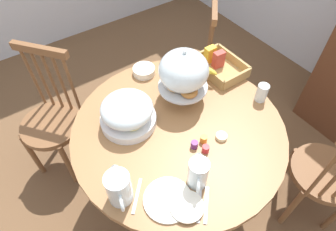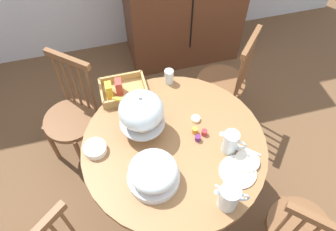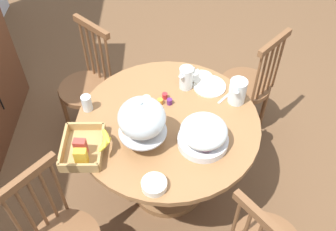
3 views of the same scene
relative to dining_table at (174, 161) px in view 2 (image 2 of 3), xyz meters
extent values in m
plane|color=brown|center=(0.12, 0.10, -0.52)|extent=(10.00, 10.00, 0.00)
cylinder|color=olive|center=(0.00, 0.00, 0.20)|extent=(1.15, 1.15, 0.04)
cylinder|color=brown|center=(0.00, 0.00, -0.13)|extent=(0.14, 0.14, 0.63)
cylinder|color=brown|center=(0.00, 0.00, -0.49)|extent=(0.56, 0.56, 0.06)
cylinder|color=brown|center=(-0.66, 0.58, -0.07)|extent=(0.40, 0.40, 0.04)
cylinder|color=brown|center=(-0.86, 0.57, -0.29)|extent=(0.04, 0.04, 0.45)
cylinder|color=brown|center=(-0.65, 0.38, -0.29)|extent=(0.04, 0.04, 0.45)
cylinder|color=brown|center=(-0.67, 0.78, -0.29)|extent=(0.04, 0.04, 0.45)
cylinder|color=brown|center=(-0.46, 0.59, -0.29)|extent=(0.04, 0.04, 0.45)
cylinder|color=brown|center=(-0.66, 0.79, 0.17)|extent=(0.02, 0.02, 0.48)
cylinder|color=brown|center=(-0.61, 0.74, 0.17)|extent=(0.02, 0.02, 0.48)
cylinder|color=brown|center=(-0.55, 0.70, 0.17)|extent=(0.02, 0.02, 0.48)
cylinder|color=brown|center=(-0.50, 0.65, 0.17)|extent=(0.02, 0.02, 0.48)
cylinder|color=brown|center=(-0.45, 0.61, 0.17)|extent=(0.02, 0.02, 0.48)
cube|color=brown|center=(-0.55, 0.70, 0.43)|extent=(0.29, 0.26, 0.05)
cylinder|color=brown|center=(-0.67, -0.34, 0.17)|extent=(0.02, 0.02, 0.48)
cylinder|color=brown|center=(0.63, -0.61, -0.07)|extent=(0.40, 0.40, 0.04)
cylinder|color=brown|center=(0.83, -0.61, -0.29)|extent=(0.04, 0.04, 0.45)
cylinder|color=brown|center=(0.63, -0.41, -0.29)|extent=(0.04, 0.04, 0.45)
cylinder|color=brown|center=(0.42, -0.63, 0.17)|extent=(0.02, 0.02, 0.48)
cube|color=brown|center=(0.52, -0.73, 0.43)|extent=(0.28, 0.28, 0.05)
cylinder|color=brown|center=(0.59, 0.65, -0.07)|extent=(0.40, 0.40, 0.04)
cylinder|color=brown|center=(0.58, 0.85, -0.29)|extent=(0.04, 0.04, 0.45)
cylinder|color=brown|center=(0.39, 0.64, -0.29)|extent=(0.04, 0.04, 0.45)
cylinder|color=brown|center=(0.79, 0.66, -0.29)|extent=(0.04, 0.04, 0.45)
cylinder|color=brown|center=(0.60, 0.45, -0.29)|extent=(0.04, 0.04, 0.45)
cylinder|color=brown|center=(0.80, 0.64, 0.17)|extent=(0.02, 0.02, 0.48)
cylinder|color=brown|center=(0.76, 0.59, 0.17)|extent=(0.02, 0.02, 0.48)
cylinder|color=brown|center=(0.71, 0.54, 0.17)|extent=(0.02, 0.02, 0.48)
cylinder|color=brown|center=(0.66, 0.49, 0.17)|extent=(0.02, 0.02, 0.48)
cylinder|color=brown|center=(0.61, 0.44, 0.17)|extent=(0.02, 0.02, 0.48)
cube|color=brown|center=(0.71, 0.54, 0.43)|extent=(0.27, 0.29, 0.05)
cylinder|color=silver|center=(-0.16, 0.15, 0.23)|extent=(0.12, 0.12, 0.02)
cylinder|color=silver|center=(-0.16, 0.15, 0.27)|extent=(0.03, 0.03, 0.09)
cylinder|color=silver|center=(-0.16, 0.15, 0.32)|extent=(0.28, 0.28, 0.01)
torus|color=#B27033|center=(-0.09, 0.13, 0.34)|extent=(0.10, 0.10, 0.03)
torus|color=#D19347|center=(-0.17, 0.22, 0.34)|extent=(0.10, 0.10, 0.03)
torus|color=#935628|center=(-0.20, 0.15, 0.34)|extent=(0.10, 0.10, 0.03)
torus|color=tan|center=(-0.17, 0.09, 0.34)|extent=(0.10, 0.10, 0.03)
ellipsoid|color=silver|center=(-0.16, 0.15, 0.43)|extent=(0.27, 0.27, 0.22)
sphere|color=silver|center=(-0.16, 0.15, 0.55)|extent=(0.02, 0.02, 0.02)
cylinder|color=silver|center=(-0.18, -0.20, 0.25)|extent=(0.30, 0.30, 0.05)
ellipsoid|color=beige|center=(-0.11, -0.21, 0.28)|extent=(0.09, 0.09, 0.03)
ellipsoid|color=#8CBF59|center=(-0.18, -0.14, 0.28)|extent=(0.09, 0.09, 0.03)
ellipsoid|color=#6B2D4C|center=(-0.25, -0.21, 0.28)|extent=(0.09, 0.09, 0.03)
ellipsoid|color=#CC3D33|center=(-0.18, -0.27, 0.28)|extent=(0.09, 0.09, 0.03)
ellipsoid|color=silver|center=(-0.18, -0.20, 0.34)|extent=(0.28, 0.28, 0.13)
cylinder|color=silver|center=(0.17, -0.44, 0.31)|extent=(0.11, 0.11, 0.17)
cylinder|color=orange|center=(0.17, -0.44, 0.28)|extent=(0.10, 0.10, 0.12)
cone|color=silver|center=(0.11, -0.42, 0.38)|extent=(0.05, 0.05, 0.03)
torus|color=silver|center=(0.24, -0.47, 0.32)|extent=(0.07, 0.04, 0.07)
cylinder|color=silver|center=(0.31, -0.12, 0.30)|extent=(0.09, 0.09, 0.16)
cylinder|color=white|center=(0.31, -0.12, 0.28)|extent=(0.08, 0.08, 0.11)
cone|color=silver|center=(0.27, -0.09, 0.37)|extent=(0.05, 0.05, 0.03)
torus|color=silver|center=(0.36, -0.16, 0.31)|extent=(0.07, 0.06, 0.07)
cube|color=tan|center=(-0.23, 0.49, 0.23)|extent=(0.30, 0.22, 0.01)
cube|color=tan|center=(-0.23, 0.38, 0.26)|extent=(0.30, 0.02, 0.07)
cube|color=tan|center=(-0.23, 0.60, 0.26)|extent=(0.30, 0.02, 0.07)
cube|color=tan|center=(-0.38, 0.49, 0.26)|extent=(0.02, 0.22, 0.07)
cube|color=tan|center=(-0.08, 0.49, 0.26)|extent=(0.02, 0.22, 0.07)
cube|color=gold|center=(-0.32, 0.48, 0.29)|extent=(0.04, 0.07, 0.11)
cube|color=#B23D33|center=(-0.25, 0.50, 0.29)|extent=(0.05, 0.07, 0.11)
ellipsoid|color=yellow|center=(-0.26, 0.35, 0.32)|extent=(0.14, 0.08, 0.05)
ellipsoid|color=yellow|center=(-0.23, 0.35, 0.32)|extent=(0.13, 0.03, 0.05)
ellipsoid|color=yellow|center=(-0.20, 0.35, 0.32)|extent=(0.14, 0.08, 0.05)
cylinder|color=white|center=(0.31, -0.28, 0.23)|extent=(0.22, 0.22, 0.01)
cylinder|color=white|center=(0.38, -0.24, 0.24)|extent=(0.15, 0.15, 0.01)
cylinder|color=white|center=(-0.48, 0.08, 0.25)|extent=(0.14, 0.14, 0.04)
cylinder|color=silver|center=(0.10, 0.51, 0.28)|extent=(0.06, 0.06, 0.11)
cylinder|color=beige|center=(0.18, 0.14, 0.23)|extent=(0.06, 0.06, 0.02)
cylinder|color=#B7282D|center=(0.20, 0.02, 0.24)|extent=(0.04, 0.04, 0.04)
cylinder|color=orange|center=(0.15, 0.05, 0.24)|extent=(0.04, 0.04, 0.04)
cylinder|color=#5B2366|center=(0.15, -0.01, 0.24)|extent=(0.04, 0.04, 0.04)
cube|color=silver|center=(0.40, -0.18, 0.23)|extent=(0.13, 0.13, 0.01)
cube|color=silver|center=(0.42, -0.16, 0.23)|extent=(0.13, 0.13, 0.01)
cube|color=silver|center=(0.21, -0.39, 0.23)|extent=(0.13, 0.13, 0.01)
camera|label=1|loc=(0.75, -0.59, 1.44)|focal=30.57mm
camera|label=2|loc=(-0.31, -1.03, 1.95)|focal=34.91mm
camera|label=3|loc=(-1.59, 0.01, 2.02)|focal=41.23mm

